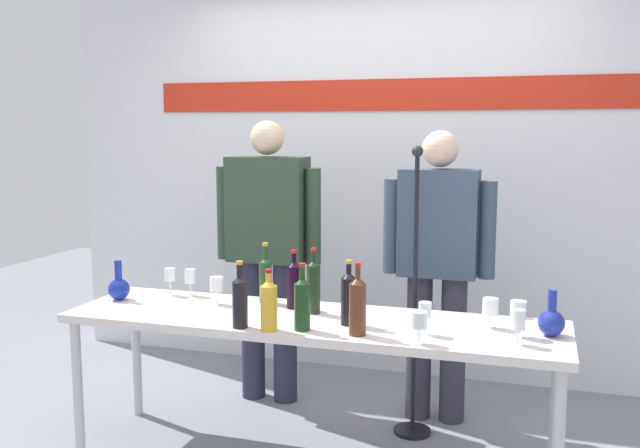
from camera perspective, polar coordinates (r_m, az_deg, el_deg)
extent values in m
cube|color=white|center=(4.67, 4.86, 6.17)|extent=(4.45, 0.10, 3.00)
cube|color=red|center=(4.62, 4.75, 10.39)|extent=(3.11, 0.01, 0.20)
cube|color=silver|center=(3.39, -0.77, -7.92)|extent=(2.38, 0.63, 0.04)
cylinder|color=silver|center=(3.78, -19.04, -12.49)|extent=(0.05, 0.05, 0.69)
cylinder|color=silver|center=(4.19, -14.64, -10.29)|extent=(0.05, 0.05, 0.69)
cylinder|color=silver|center=(3.60, 18.55, -13.50)|extent=(0.05, 0.05, 0.69)
sphere|color=#152998|center=(3.85, -15.98, -5.11)|extent=(0.11, 0.11, 0.11)
cylinder|color=#152998|center=(3.83, -16.03, -3.65)|extent=(0.04, 0.04, 0.11)
sphere|color=#1F2E9A|center=(3.24, 18.24, -7.63)|extent=(0.12, 0.12, 0.12)
cylinder|color=#1F2E9A|center=(3.21, 18.31, -5.94)|extent=(0.04, 0.04, 0.10)
cylinder|color=#27283A|center=(4.32, -5.44, -8.45)|extent=(0.14, 0.14, 0.85)
cylinder|color=#27283A|center=(4.24, -2.84, -8.71)|extent=(0.14, 0.14, 0.85)
cube|color=#2D402F|center=(4.13, -4.25, 1.20)|extent=(0.46, 0.22, 0.61)
cylinder|color=#2D402F|center=(4.25, -7.75, 0.91)|extent=(0.09, 0.09, 0.55)
cylinder|color=#2D402F|center=(4.04, -0.56, 0.63)|extent=(0.09, 0.09, 0.55)
sphere|color=beige|center=(4.11, -4.31, 6.98)|extent=(0.20, 0.20, 0.20)
cylinder|color=#33323F|center=(4.05, 8.02, -9.77)|extent=(0.14, 0.14, 0.83)
cylinder|color=#33323F|center=(4.02, 10.73, -9.94)|extent=(0.14, 0.14, 0.83)
cube|color=#3B4B5D|center=(3.88, 9.60, 0.11)|extent=(0.42, 0.22, 0.58)
cylinder|color=#3B4B5D|center=(3.93, 5.82, -0.16)|extent=(0.09, 0.09, 0.53)
cylinder|color=#3B4B5D|center=(3.86, 13.43, -0.48)|extent=(0.09, 0.09, 0.53)
sphere|color=beige|center=(3.85, 9.73, 6.03)|extent=(0.20, 0.20, 0.20)
cylinder|color=#562C18|center=(3.08, 3.06, -6.92)|extent=(0.08, 0.08, 0.23)
cone|color=#562C18|center=(3.05, 3.08, -4.60)|extent=(0.08, 0.08, 0.03)
cylinder|color=#562C18|center=(3.05, 3.08, -4.15)|extent=(0.02, 0.02, 0.08)
cylinder|color=red|center=(3.04, 3.09, -3.31)|extent=(0.03, 0.03, 0.02)
cylinder|color=gold|center=(3.15, -4.16, -6.83)|extent=(0.08, 0.08, 0.20)
cone|color=gold|center=(3.13, -4.18, -4.80)|extent=(0.08, 0.08, 0.03)
cylinder|color=gold|center=(3.12, -4.19, -4.50)|extent=(0.03, 0.03, 0.06)
cylinder|color=#B5141F|center=(3.12, -4.19, -3.82)|extent=(0.03, 0.03, 0.02)
cylinder|color=black|center=(3.21, -6.50, -6.52)|extent=(0.07, 0.07, 0.21)
cone|color=black|center=(3.19, -6.53, -4.46)|extent=(0.07, 0.07, 0.03)
cylinder|color=black|center=(3.18, -6.54, -3.98)|extent=(0.03, 0.03, 0.08)
cylinder|color=gold|center=(3.17, -6.55, -3.14)|extent=(0.03, 0.03, 0.02)
cylinder|color=black|center=(3.53, -2.12, -5.15)|extent=(0.07, 0.07, 0.21)
cone|color=black|center=(3.51, -2.12, -3.25)|extent=(0.07, 0.07, 0.03)
cylinder|color=black|center=(3.51, -2.13, -2.91)|extent=(0.02, 0.02, 0.07)
cylinder|color=#AE1E21|center=(3.50, -2.13, -2.24)|extent=(0.03, 0.03, 0.02)
cylinder|color=black|center=(3.43, -0.52, -5.31)|extent=(0.07, 0.07, 0.24)
cone|color=black|center=(3.41, -0.53, -3.18)|extent=(0.07, 0.07, 0.03)
cylinder|color=black|center=(3.40, -0.53, -2.80)|extent=(0.02, 0.02, 0.07)
cylinder|color=#B4261B|center=(3.40, -0.53, -2.10)|extent=(0.03, 0.03, 0.02)
cylinder|color=#18391A|center=(3.15, -1.45, -6.73)|extent=(0.07, 0.07, 0.21)
cone|color=#18391A|center=(3.13, -1.46, -4.62)|extent=(0.07, 0.07, 0.03)
cylinder|color=#18391A|center=(3.12, -1.46, -4.17)|extent=(0.03, 0.03, 0.08)
cylinder|color=#A92717|center=(3.11, -1.47, -3.34)|extent=(0.03, 0.03, 0.02)
cylinder|color=#213E20|center=(3.65, -4.43, -4.74)|extent=(0.07, 0.07, 0.21)
cone|color=#213E20|center=(3.63, -4.45, -2.92)|extent=(0.07, 0.07, 0.03)
cylinder|color=#213E20|center=(3.62, -4.46, -2.44)|extent=(0.03, 0.03, 0.09)
cylinder|color=gold|center=(3.61, -4.47, -1.65)|extent=(0.03, 0.03, 0.02)
cylinder|color=black|center=(3.24, 2.34, -6.29)|extent=(0.07, 0.07, 0.22)
cone|color=black|center=(3.21, 2.35, -4.18)|extent=(0.07, 0.07, 0.03)
cylinder|color=black|center=(3.21, 2.35, -3.81)|extent=(0.02, 0.02, 0.07)
cylinder|color=gold|center=(3.20, 2.35, -3.08)|extent=(0.03, 0.03, 0.02)
cylinder|color=white|center=(3.88, -10.42, -5.68)|extent=(0.06, 0.06, 0.00)
cylinder|color=white|center=(3.87, -10.43, -5.20)|extent=(0.01, 0.01, 0.06)
cylinder|color=white|center=(3.86, -10.46, -4.18)|extent=(0.06, 0.06, 0.08)
cylinder|color=white|center=(3.91, -12.02, -5.63)|extent=(0.06, 0.06, 0.00)
cylinder|color=white|center=(3.90, -12.03, -5.06)|extent=(0.01, 0.01, 0.08)
cylinder|color=white|center=(3.89, -12.06, -4.02)|extent=(0.06, 0.06, 0.07)
cylinder|color=white|center=(3.67, -8.35, -6.41)|extent=(0.06, 0.06, 0.00)
cylinder|color=white|center=(3.66, -8.36, -5.89)|extent=(0.01, 0.01, 0.07)
cylinder|color=white|center=(3.65, -8.38, -4.83)|extent=(0.07, 0.07, 0.07)
cylinder|color=white|center=(3.15, 8.47, -8.81)|extent=(0.06, 0.06, 0.00)
cylinder|color=white|center=(3.14, 8.49, -8.13)|extent=(0.01, 0.01, 0.07)
cylinder|color=white|center=(3.12, 8.51, -6.88)|extent=(0.06, 0.06, 0.07)
cylinder|color=white|center=(3.01, 8.00, -9.57)|extent=(0.06, 0.06, 0.00)
cylinder|color=white|center=(3.00, 8.01, -8.94)|extent=(0.01, 0.01, 0.07)
cylinder|color=white|center=(2.99, 8.04, -7.69)|extent=(0.07, 0.07, 0.07)
cylinder|color=white|center=(3.20, 15.69, -8.76)|extent=(0.06, 0.06, 0.00)
cylinder|color=white|center=(3.19, 15.71, -8.11)|extent=(0.01, 0.01, 0.07)
cylinder|color=white|center=(3.17, 15.76, -6.75)|extent=(0.07, 0.07, 0.08)
cylinder|color=white|center=(3.09, 15.71, -9.37)|extent=(0.06, 0.06, 0.00)
cylinder|color=white|center=(3.08, 15.73, -8.79)|extent=(0.01, 0.01, 0.06)
cylinder|color=white|center=(3.06, 15.78, -7.47)|extent=(0.06, 0.06, 0.09)
cylinder|color=white|center=(3.30, 13.59, -8.16)|extent=(0.06, 0.06, 0.00)
cylinder|color=white|center=(3.29, 13.60, -7.65)|extent=(0.01, 0.01, 0.06)
cylinder|color=white|center=(3.28, 13.64, -6.51)|extent=(0.07, 0.07, 0.08)
cylinder|color=black|center=(3.98, 7.49, -16.28)|extent=(0.20, 0.20, 0.02)
cylinder|color=black|center=(3.74, 7.68, -6.01)|extent=(0.02, 0.02, 1.48)
sphere|color=#232328|center=(3.64, 7.90, 5.86)|extent=(0.06, 0.06, 0.06)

